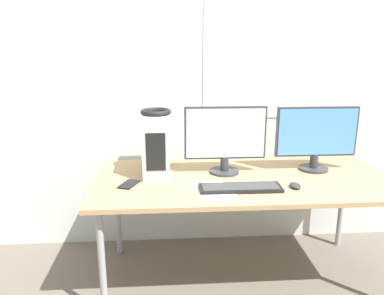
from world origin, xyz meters
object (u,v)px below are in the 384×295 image
at_px(headphones, 156,112).
at_px(keyboard, 240,188).
at_px(monitor_right_near, 316,136).
at_px(cell_phone, 129,184).
at_px(pc_tower, 157,144).
at_px(monitor_main, 225,138).
at_px(mouse, 295,186).

xyz_separation_m(headphones, keyboard, (0.49, -0.34, -0.39)).
bearing_deg(keyboard, headphones, 145.09).
bearing_deg(monitor_right_near, cell_phone, -170.38).
relative_size(pc_tower, monitor_main, 0.74).
relative_size(pc_tower, mouse, 4.16).
height_order(headphones, monitor_right_near, monitor_right_near).
bearing_deg(monitor_right_near, mouse, -126.45).
xyz_separation_m(headphones, monitor_main, (0.44, -0.04, -0.17)).
height_order(pc_tower, monitor_main, monitor_main).
bearing_deg(pc_tower, monitor_right_near, -0.97).
distance_m(monitor_right_near, cell_phone, 1.26).
relative_size(headphones, monitor_right_near, 0.36).
height_order(mouse, cell_phone, mouse).
distance_m(pc_tower, monitor_main, 0.45).
bearing_deg(monitor_right_near, headphones, 178.98).
bearing_deg(monitor_main, headphones, 175.09).
height_order(headphones, cell_phone, headphones).
xyz_separation_m(monitor_main, keyboard, (0.05, -0.30, -0.23)).
xyz_separation_m(headphones, monitor_right_near, (1.05, -0.02, -0.17)).
height_order(keyboard, mouse, mouse).
relative_size(pc_tower, keyboard, 0.81).
bearing_deg(monitor_right_near, monitor_main, -178.19).
bearing_deg(pc_tower, monitor_main, -4.81).
relative_size(keyboard, cell_phone, 2.86).
distance_m(pc_tower, cell_phone, 0.34).
relative_size(monitor_right_near, cell_phone, 3.23).
bearing_deg(headphones, monitor_main, -4.91).
bearing_deg(headphones, cell_phone, -126.35).
distance_m(keyboard, mouse, 0.33).
bearing_deg(cell_phone, headphones, 75.49).
height_order(headphones, monitor_main, monitor_main).
bearing_deg(monitor_main, mouse, -38.26).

